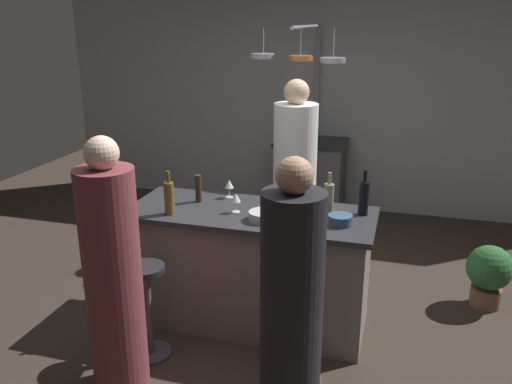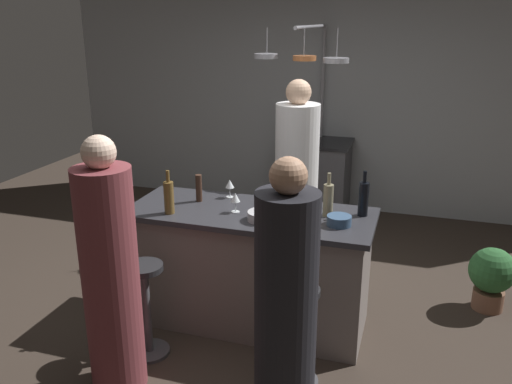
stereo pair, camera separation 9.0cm
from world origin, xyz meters
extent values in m
plane|color=#382D26|center=(0.00, 0.00, 0.00)|extent=(9.00, 9.00, 0.00)
cube|color=#9EA3A8|center=(0.00, 2.85, 1.30)|extent=(6.40, 0.16, 2.60)
cube|color=slate|center=(0.00, 0.00, 0.43)|extent=(1.72, 0.66, 0.86)
cube|color=#2D2D33|center=(0.00, 0.00, 0.88)|extent=(1.80, 0.72, 0.04)
cube|color=#47474C|center=(0.00, 2.45, 0.43)|extent=(0.76, 0.60, 0.86)
cube|color=black|center=(0.00, 2.45, 0.88)|extent=(0.80, 0.64, 0.03)
cylinder|color=white|center=(0.15, 0.85, 0.78)|extent=(0.37, 0.37, 1.56)
sphere|color=#D8AD8C|center=(0.15, 0.85, 1.66)|extent=(0.21, 0.21, 0.21)
cylinder|color=#4C4C51|center=(-0.54, -0.62, 0.01)|extent=(0.28, 0.28, 0.02)
cylinder|color=#4C4C51|center=(-0.54, -0.62, 0.33)|extent=(0.06, 0.06, 0.62)
cylinder|color=black|center=(-0.54, -0.62, 0.66)|extent=(0.26, 0.26, 0.04)
cylinder|color=brown|center=(-0.56, -0.96, 0.72)|extent=(0.34, 0.34, 1.44)
sphere|color=beige|center=(-0.56, -0.96, 1.53)|extent=(0.20, 0.20, 0.20)
cylinder|color=#4C4C51|center=(0.52, -0.62, 0.01)|extent=(0.28, 0.28, 0.02)
cylinder|color=#4C4C51|center=(0.52, -0.62, 0.33)|extent=(0.06, 0.06, 0.62)
cylinder|color=black|center=(0.52, -0.62, 0.66)|extent=(0.26, 0.26, 0.04)
cylinder|color=black|center=(0.53, -1.01, 0.71)|extent=(0.34, 0.34, 1.41)
sphere|color=tan|center=(0.53, -1.01, 1.50)|extent=(0.19, 0.19, 0.19)
cylinder|color=gray|center=(0.00, 2.70, 1.07)|extent=(0.04, 0.04, 2.15)
cylinder|color=gray|center=(0.00, 1.99, 2.15)|extent=(0.04, 1.41, 0.04)
cylinder|color=gray|center=(-0.30, 1.41, 1.90)|extent=(0.22, 0.22, 0.04)
cylinder|color=gray|center=(-0.30, 1.44, 2.02)|extent=(0.01, 0.01, 0.25)
cylinder|color=#B26638|center=(0.05, 1.47, 1.88)|extent=(0.22, 0.22, 0.04)
cylinder|color=gray|center=(0.05, 1.44, 2.02)|extent=(0.01, 0.01, 0.27)
cylinder|color=gray|center=(0.35, 1.41, 1.87)|extent=(0.23, 0.23, 0.04)
cylinder|color=gray|center=(0.35, 1.44, 2.01)|extent=(0.01, 0.01, 0.28)
cylinder|color=brown|center=(1.77, 0.74, 0.08)|extent=(0.24, 0.24, 0.16)
sphere|color=#2D6633|center=(1.77, 0.74, 0.34)|extent=(0.36, 0.36, 0.36)
cylinder|color=#382319|center=(-0.44, 0.10, 1.01)|extent=(0.05, 0.05, 0.21)
cylinder|color=black|center=(0.79, 0.16, 1.02)|extent=(0.07, 0.07, 0.24)
cylinder|color=black|center=(0.79, 0.16, 1.19)|extent=(0.03, 0.03, 0.08)
cylinder|color=brown|center=(-0.54, -0.21, 1.02)|extent=(0.07, 0.07, 0.23)
cylinder|color=brown|center=(-0.54, -0.21, 1.18)|extent=(0.03, 0.03, 0.08)
cylinder|color=#143319|center=(0.29, 0.17, 1.02)|extent=(0.07, 0.07, 0.25)
cylinder|color=#143319|center=(0.29, 0.17, 1.19)|extent=(0.03, 0.03, 0.08)
cylinder|color=gray|center=(0.55, 0.08, 1.02)|extent=(0.07, 0.07, 0.23)
cylinder|color=gray|center=(0.55, 0.08, 1.17)|extent=(0.03, 0.03, 0.08)
cylinder|color=#193D23|center=(0.29, 0.02, 1.00)|extent=(0.07, 0.07, 0.20)
cylinder|color=#193D23|center=(0.29, 0.02, 1.15)|extent=(0.03, 0.03, 0.08)
cylinder|color=silver|center=(-0.24, 0.25, 0.90)|extent=(0.06, 0.06, 0.01)
cylinder|color=silver|center=(-0.24, 0.25, 0.94)|extent=(0.01, 0.01, 0.07)
cone|color=silver|center=(-0.24, 0.25, 1.01)|extent=(0.07, 0.07, 0.06)
cylinder|color=silver|center=(-0.09, -0.05, 0.90)|extent=(0.06, 0.06, 0.01)
cylinder|color=silver|center=(-0.09, -0.05, 0.94)|extent=(0.01, 0.01, 0.07)
cone|color=silver|center=(-0.09, -0.05, 1.01)|extent=(0.07, 0.07, 0.06)
cylinder|color=brown|center=(0.43, -0.16, 0.94)|extent=(0.19, 0.19, 0.08)
cylinder|color=#B7B7BC|center=(0.14, -0.14, 0.93)|extent=(0.20, 0.20, 0.06)
cylinder|color=#334C6B|center=(0.66, -0.08, 0.93)|extent=(0.17, 0.17, 0.07)
camera|label=1|loc=(1.04, -3.44, 2.24)|focal=37.07mm
camera|label=2|loc=(1.13, -3.41, 2.24)|focal=37.07mm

